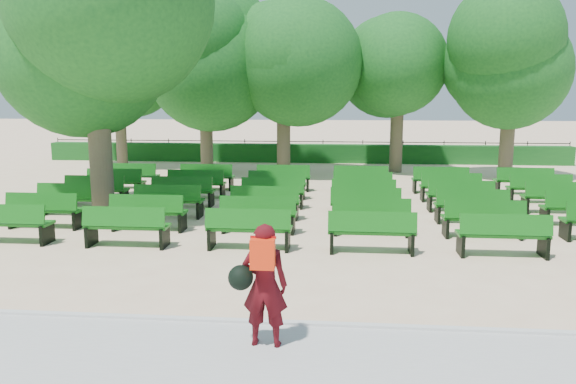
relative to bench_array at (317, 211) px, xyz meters
The scene contains 9 objects.
ground 2.10m from the bench_array, 125.80° to the right, with size 120.00×120.00×0.00m, color beige.
paving 9.18m from the bench_array, 97.67° to the right, with size 30.00×2.20×0.06m, color beige.
curb 8.04m from the bench_array, 98.77° to the right, with size 30.00×0.12×0.10m, color silver.
hedge 12.37m from the bench_array, 95.69° to the left, with size 26.00×0.70×0.90m, color #15551B.
fence 12.76m from the bench_array, 95.52° to the left, with size 26.00×0.10×1.02m, color black, non-canonical shape.
tree_line 8.39m from the bench_array, 98.41° to the left, with size 21.80×6.80×7.04m, color #195F1E, non-canonical shape.
bench_array is the anchor object (origin of this frame).
tree_among 7.75m from the bench_array, behind, with size 5.61×5.61×7.60m.
person 8.72m from the bench_array, 92.32° to the right, with size 0.79×0.48×1.67m.
Camera 1 is at (1.86, -13.98, 3.38)m, focal length 35.00 mm.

